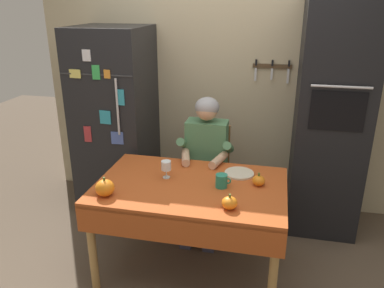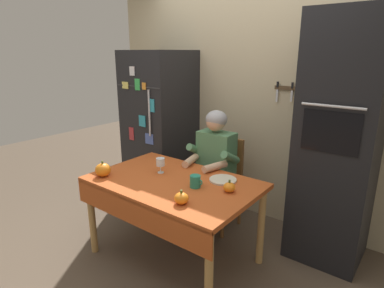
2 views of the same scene
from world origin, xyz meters
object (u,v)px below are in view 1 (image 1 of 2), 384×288
at_px(coffee_mug, 222,181).
at_px(serving_tray, 239,173).
at_px(chair_behind_person, 209,170).
at_px(pumpkin_large, 259,181).
at_px(wall_oven, 331,118).
at_px(pumpkin_medium, 105,188).
at_px(pumpkin_small, 230,203).
at_px(wine_glass, 166,166).
at_px(seated_person, 206,155).
at_px(dining_table, 190,195).
at_px(refrigerator, 116,121).

bearing_deg(coffee_mug, serving_tray, 67.34).
bearing_deg(chair_behind_person, pumpkin_large, -54.34).
height_order(wall_oven, pumpkin_medium, wall_oven).
bearing_deg(wall_oven, pumpkin_large, -124.58).
height_order(coffee_mug, pumpkin_large, same).
height_order(pumpkin_medium, serving_tray, pumpkin_medium).
bearing_deg(wall_oven, pumpkin_small, -121.35).
xyz_separation_m(chair_behind_person, serving_tray, (0.33, -0.52, 0.24)).
bearing_deg(wine_glass, coffee_mug, -8.26).
xyz_separation_m(pumpkin_large, pumpkin_small, (-0.17, -0.38, 0.00)).
xyz_separation_m(seated_person, pumpkin_medium, (-0.55, -0.88, 0.06)).
xyz_separation_m(dining_table, seated_person, (0.00, 0.60, 0.08)).
bearing_deg(chair_behind_person, wine_glass, -106.55).
bearing_deg(pumpkin_small, dining_table, 140.78).
height_order(coffee_mug, serving_tray, coffee_mug).
bearing_deg(pumpkin_large, dining_table, -167.10).
height_order(refrigerator, dining_table, refrigerator).
bearing_deg(refrigerator, serving_tray, -25.46).
bearing_deg(pumpkin_large, chair_behind_person, 125.66).
height_order(refrigerator, wall_oven, wall_oven).
relative_size(chair_behind_person, coffee_mug, 8.13).
xyz_separation_m(wall_oven, pumpkin_large, (-0.56, -0.81, -0.27)).
bearing_deg(seated_person, coffee_mug, -68.60).
bearing_deg(coffee_mug, wine_glass, 171.74).
bearing_deg(pumpkin_large, pumpkin_small, -113.63).
distance_m(seated_person, serving_tray, 0.47).
bearing_deg(seated_person, wine_glass, -112.10).
distance_m(seated_person, pumpkin_medium, 1.04).
height_order(refrigerator, pumpkin_medium, refrigerator).
distance_m(dining_table, pumpkin_medium, 0.63).
bearing_deg(pumpkin_large, coffee_mug, -161.47).
bearing_deg(chair_behind_person, dining_table, -90.24).
relative_size(coffee_mug, wine_glass, 0.83).
height_order(pumpkin_large, serving_tray, pumpkin_large).
distance_m(wine_glass, pumpkin_large, 0.70).
xyz_separation_m(seated_person, pumpkin_small, (0.32, -0.87, 0.04)).
bearing_deg(chair_behind_person, serving_tray, -57.63).
relative_size(refrigerator, seated_person, 1.45).
relative_size(wall_oven, pumpkin_medium, 15.05).
bearing_deg(pumpkin_medium, dining_table, 27.05).
distance_m(refrigerator, wall_oven, 2.01).
bearing_deg(pumpkin_large, wall_oven, 55.42).
bearing_deg(chair_behind_person, seated_person, -90.00).
xyz_separation_m(seated_person, wine_glass, (-0.21, -0.52, 0.10)).
bearing_deg(chair_behind_person, coffee_mug, -73.54).
relative_size(dining_table, coffee_mug, 12.24).
relative_size(wine_glass, pumpkin_large, 1.39).
bearing_deg(pumpkin_medium, refrigerator, 109.31).
height_order(wine_glass, serving_tray, wine_glass).
relative_size(pumpkin_small, serving_tray, 0.46).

